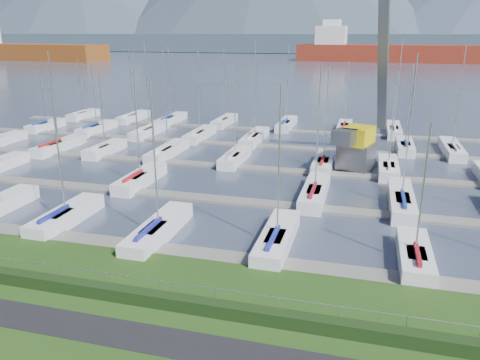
% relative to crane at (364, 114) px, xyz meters
% --- Properties ---
extents(path, '(160.00, 2.00, 0.04)m').
position_rel_crane_xyz_m(path, '(-8.33, -32.76, -5.32)').
color(path, black).
rests_on(path, grass).
extents(water, '(800.00, 540.00, 0.20)m').
position_rel_crane_xyz_m(water, '(-8.33, 230.24, -5.73)').
color(water, '#3E485A').
extents(hedge, '(80.00, 0.70, 0.70)m').
position_rel_crane_xyz_m(hedge, '(-8.33, -30.16, -4.98)').
color(hedge, black).
rests_on(hedge, grass).
extents(fence, '(80.00, 0.04, 0.04)m').
position_rel_crane_xyz_m(fence, '(-8.33, -29.76, -4.13)').
color(fence, '#96999E').
rests_on(fence, grass).
extents(foothill, '(900.00, 80.00, 12.00)m').
position_rel_crane_xyz_m(foothill, '(-8.33, 300.24, 0.67)').
color(foothill, '#3E4E5B').
rests_on(foothill, water).
extents(docks, '(90.00, 41.60, 0.25)m').
position_rel_crane_xyz_m(docks, '(-8.33, -3.76, -5.55)').
color(docks, slate).
rests_on(docks, water).
extents(crane, '(5.64, 13.48, 22.35)m').
position_rel_crane_xyz_m(crane, '(0.00, 0.00, 0.00)').
color(crane, '#525459').
rests_on(crane, water).
extents(cargo_ship_west, '(89.04, 27.83, 21.50)m').
position_rel_crane_xyz_m(cargo_ship_west, '(-172.05, 159.40, -1.66)').
color(cargo_ship_west, brown).
rests_on(cargo_ship_west, water).
extents(cargo_ship_mid, '(103.17, 22.58, 21.50)m').
position_rel_crane_xyz_m(cargo_ship_mid, '(12.37, 190.88, -1.81)').
color(cargo_ship_mid, maroon).
rests_on(cargo_ship_mid, water).
extents(sailboat_fleet, '(75.11, 49.55, 13.01)m').
position_rel_crane_xyz_m(sailboat_fleet, '(-10.95, -0.92, -0.00)').
color(sailboat_fleet, silver).
rests_on(sailboat_fleet, water).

